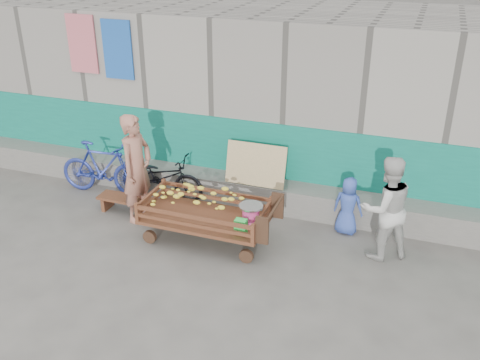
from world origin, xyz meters
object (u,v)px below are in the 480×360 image
(woman, at_px, (386,208))
(child, at_px, (348,206))
(vendor_man, at_px, (137,168))
(banana_cart, at_px, (203,206))
(bicycle_blue, at_px, (103,168))
(bench, at_px, (129,202))
(bicycle_dark, at_px, (161,177))

(woman, bearing_deg, child, -70.63)
(vendor_man, bearing_deg, banana_cart, -97.07)
(woman, bearing_deg, bicycle_blue, -35.42)
(child, bearing_deg, bench, 15.86)
(bench, bearing_deg, banana_cart, -14.54)
(woman, height_order, child, woman)
(banana_cart, relative_size, vendor_man, 1.14)
(bicycle_blue, bearing_deg, bench, -125.77)
(bench, xyz_separation_m, child, (3.47, 0.58, 0.27))
(banana_cart, xyz_separation_m, bench, (-1.49, 0.39, -0.39))
(banana_cart, distance_m, child, 2.21)
(bench, bearing_deg, vendor_man, -20.25)
(vendor_man, relative_size, child, 1.91)
(bench, distance_m, bicycle_blue, 0.94)
(woman, distance_m, child, 0.81)
(vendor_man, relative_size, woman, 1.14)
(banana_cart, distance_m, bench, 1.59)
(vendor_man, bearing_deg, bench, 75.97)
(bicycle_dark, xyz_separation_m, bicycle_blue, (-1.03, -0.20, 0.08))
(banana_cart, relative_size, bicycle_blue, 1.25)
(woman, distance_m, bicycle_blue, 4.83)
(bicycle_dark, bearing_deg, bench, 156.74)
(child, bearing_deg, banana_cart, 32.45)
(vendor_man, distance_m, child, 3.31)
(bench, distance_m, vendor_man, 0.74)
(banana_cart, relative_size, bicycle_dark, 1.32)
(woman, xyz_separation_m, bicycle_dark, (-3.79, 0.56, -0.37))
(vendor_man, xyz_separation_m, bicycle_dark, (0.00, 0.76, -0.48))
(child, bearing_deg, bicycle_blue, 7.88)
(banana_cart, xyz_separation_m, vendor_man, (-1.23, 0.29, 0.30))
(banana_cart, distance_m, woman, 2.61)
(banana_cart, relative_size, child, 2.18)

